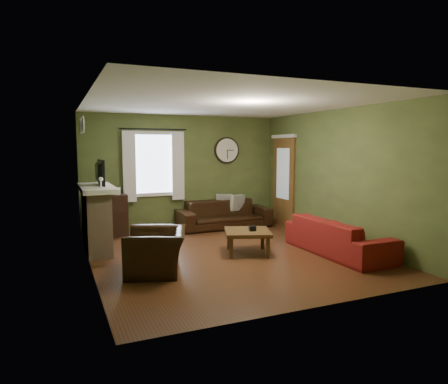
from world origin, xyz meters
name	(u,v)px	position (x,y,z in m)	size (l,w,h in m)	color
floor	(228,253)	(0.00, 0.00, 0.00)	(4.60, 5.20, 0.00)	#4B2916
ceiling	(228,104)	(0.00, 0.00, 2.60)	(4.60, 5.20, 0.00)	white
wall_left	(88,185)	(-2.30, 0.00, 1.30)	(0.00, 5.20, 2.60)	#4C5B2C
wall_right	(335,177)	(2.30, 0.00, 1.30)	(0.00, 5.20, 2.60)	#4C5B2C
wall_back	(183,172)	(0.00, 2.60, 1.30)	(4.60, 0.00, 2.60)	#4C5B2C
wall_front	(320,197)	(0.00, -2.60, 1.30)	(4.60, 0.00, 2.60)	#4C5B2C
fireplace	(96,221)	(-2.10, 1.15, 0.55)	(0.40, 1.40, 1.10)	tan
firebox	(107,233)	(-1.91, 1.15, 0.30)	(0.04, 0.60, 0.55)	black
mantel	(97,188)	(-2.07, 1.15, 1.14)	(0.58, 1.60, 0.08)	white
tv	(97,176)	(-2.05, 1.30, 1.35)	(0.60, 0.08, 0.35)	black
tv_screen	(101,172)	(-1.97, 1.30, 1.41)	(0.02, 0.62, 0.36)	#994C3F
medallion_left	(83,124)	(-2.28, 0.80, 2.25)	(0.28, 0.28, 0.03)	white
medallion_mid	(82,125)	(-2.28, 1.15, 2.25)	(0.28, 0.28, 0.03)	white
medallion_right	(81,126)	(-2.28, 1.50, 2.25)	(0.28, 0.28, 0.03)	white
window_pane	(153,164)	(-0.70, 2.58, 1.50)	(1.00, 0.02, 1.30)	silver
curtain_rod	(154,129)	(-0.70, 2.48, 2.27)	(0.03, 0.03, 1.50)	black
curtain_left	(129,167)	(-1.25, 2.48, 1.45)	(0.28, 0.04, 1.55)	silver
curtain_right	(178,166)	(-0.15, 2.48, 1.45)	(0.28, 0.04, 1.55)	silver
wall_clock	(227,150)	(1.10, 2.55, 1.80)	(0.64, 0.06, 0.64)	white
door	(284,182)	(2.27, 1.85, 1.05)	(0.05, 0.90, 2.10)	brown
bookshelf	(109,216)	(-1.74, 2.23, 0.44)	(0.74, 0.31, 0.88)	black
book	(103,191)	(-1.84, 2.22, 0.96)	(0.16, 0.22, 0.02)	#4C341A
sofa_brown	(224,214)	(0.85, 2.16, 0.32)	(2.17, 0.85, 0.63)	black
pillow_left	(237,203)	(1.26, 2.28, 0.55)	(0.37, 0.11, 0.37)	gray
pillow_right	(224,202)	(0.98, 2.45, 0.55)	(0.40, 0.12, 0.40)	gray
sofa_red	(338,236)	(1.78, -0.77, 0.31)	(2.14, 0.84, 0.62)	maroon
armchair	(156,251)	(-1.41, -0.54, 0.32)	(0.99, 0.87, 0.64)	black
coffee_table	(247,242)	(0.33, -0.13, 0.21)	(0.78, 0.78, 0.41)	#4C341A
tissue_box	(252,232)	(0.39, -0.19, 0.40)	(0.11, 0.11, 0.09)	black
wine_glass_a	(101,183)	(-2.05, 0.56, 1.28)	(0.07, 0.07, 0.19)	white
wine_glass_b	(101,183)	(-2.05, 0.67, 1.27)	(0.06, 0.06, 0.18)	white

